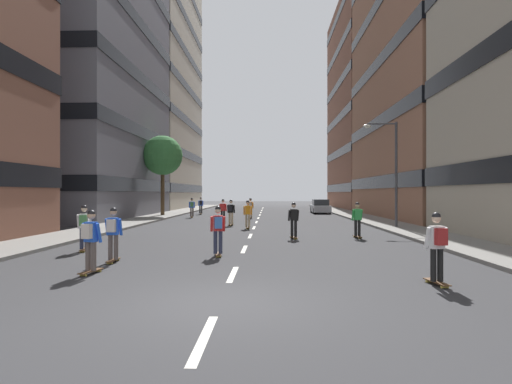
# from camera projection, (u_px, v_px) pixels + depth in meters

# --- Properties ---
(ground_plane) EXTENTS (149.67, 149.67, 0.00)m
(ground_plane) POSITION_uv_depth(u_px,v_px,m) (257.00, 220.00, 33.29)
(ground_plane) COLOR #333335
(sidewalk_left) EXTENTS (2.92, 68.60, 0.14)m
(sidewalk_left) POSITION_uv_depth(u_px,v_px,m) (156.00, 217.00, 36.71)
(sidewalk_left) COLOR gray
(sidewalk_left) RESTS_ON ground_plane
(sidewalk_right) EXTENTS (2.92, 68.60, 0.14)m
(sidewalk_right) POSITION_uv_depth(u_px,v_px,m) (362.00, 217.00, 36.09)
(sidewalk_right) COLOR gray
(sidewalk_right) RESTS_ON ground_plane
(lane_markings) EXTENTS (0.16, 57.20, 0.01)m
(lane_markings) POSITION_uv_depth(u_px,v_px,m) (257.00, 220.00, 33.84)
(lane_markings) COLOR silver
(lane_markings) RESTS_ON ground_plane
(building_left_mid) EXTENTS (13.47, 20.05, 33.93)m
(building_left_mid) POSITION_uv_depth(u_px,v_px,m) (71.00, 32.00, 37.81)
(building_left_mid) COLOR slate
(building_left_mid) RESTS_ON ground_plane
(building_left_far) EXTENTS (13.47, 22.33, 37.98)m
(building_left_far) POSITION_uv_depth(u_px,v_px,m) (143.00, 76.00, 59.34)
(building_left_far) COLOR #BCB29E
(building_left_far) RESTS_ON ground_plane
(building_right_mid) EXTENTS (13.47, 22.17, 26.46)m
(building_right_mid) POSITION_uv_depth(u_px,v_px,m) (452.00, 69.00, 36.64)
(building_right_mid) COLOR #9E6B51
(building_right_mid) RESTS_ON ground_plane
(building_right_far) EXTENTS (13.47, 20.41, 29.01)m
(building_right_far) POSITION_uv_depth(u_px,v_px,m) (385.00, 105.00, 58.17)
(building_right_far) COLOR brown
(building_right_far) RESTS_ON ground_plane
(parked_car_near) EXTENTS (1.82, 4.40, 1.52)m
(parked_car_near) POSITION_uv_depth(u_px,v_px,m) (320.00, 207.00, 44.57)
(parked_car_near) COLOR #B2B7BF
(parked_car_near) RESTS_ON ground_plane
(street_tree_mid) EXTENTS (3.75, 3.75, 7.52)m
(street_tree_mid) POSITION_uv_depth(u_px,v_px,m) (163.00, 156.00, 38.97)
(street_tree_mid) COLOR #4C3823
(street_tree_mid) RESTS_ON sidewalk_left
(streetlamp_right) EXTENTS (2.13, 0.30, 6.50)m
(streetlamp_right) POSITION_uv_depth(u_px,v_px,m) (390.00, 162.00, 25.51)
(streetlamp_right) COLOR #3F3F44
(streetlamp_right) RESTS_ON sidewalk_right
(skater_0) EXTENTS (0.56, 0.92, 1.78)m
(skater_0) POSITION_uv_depth(u_px,v_px,m) (201.00, 205.00, 42.57)
(skater_0) COLOR brown
(skater_0) RESTS_ON ground_plane
(skater_1) EXTENTS (0.57, 0.92, 1.78)m
(skater_1) POSITION_uv_depth(u_px,v_px,m) (84.00, 225.00, 15.75)
(skater_1) COLOR brown
(skater_1) RESTS_ON ground_plane
(skater_2) EXTENTS (0.56, 0.92, 1.78)m
(skater_2) POSITION_uv_depth(u_px,v_px,m) (357.00, 218.00, 20.42)
(skater_2) COLOR brown
(skater_2) RESTS_ON ground_plane
(skater_3) EXTENTS (0.54, 0.91, 1.78)m
(skater_3) POSITION_uv_depth(u_px,v_px,m) (250.00, 207.00, 35.97)
(skater_3) COLOR brown
(skater_3) RESTS_ON ground_plane
(skater_4) EXTENTS (0.54, 0.91, 1.78)m
(skater_4) POSITION_uv_depth(u_px,v_px,m) (113.00, 231.00, 13.24)
(skater_4) COLOR brown
(skater_4) RESTS_ON ground_plane
(skater_5) EXTENTS (0.56, 0.92, 1.78)m
(skater_5) POSITION_uv_depth(u_px,v_px,m) (223.00, 210.00, 30.31)
(skater_5) COLOR brown
(skater_5) RESTS_ON ground_plane
(skater_6) EXTENTS (0.56, 0.92, 1.78)m
(skater_6) POSITION_uv_depth(u_px,v_px,m) (192.00, 206.00, 36.99)
(skater_6) COLOR brown
(skater_6) RESTS_ON ground_plane
(skater_7) EXTENTS (0.56, 0.92, 1.78)m
(skater_7) POSITION_uv_depth(u_px,v_px,m) (218.00, 228.00, 14.56)
(skater_7) COLOR brown
(skater_7) RESTS_ON ground_plane
(skater_8) EXTENTS (0.56, 0.92, 1.78)m
(skater_8) POSITION_uv_depth(u_px,v_px,m) (437.00, 244.00, 9.98)
(skater_8) COLOR brown
(skater_8) RESTS_ON ground_plane
(skater_9) EXTENTS (0.54, 0.91, 1.78)m
(skater_9) POSITION_uv_depth(u_px,v_px,m) (248.00, 213.00, 25.64)
(skater_9) COLOR brown
(skater_9) RESTS_ON ground_plane
(skater_10) EXTENTS (0.57, 0.92, 1.78)m
(skater_10) POSITION_uv_depth(u_px,v_px,m) (90.00, 237.00, 11.36)
(skater_10) COLOR brown
(skater_10) RESTS_ON ground_plane
(skater_11) EXTENTS (0.57, 0.92, 1.78)m
(skater_11) POSITION_uv_depth(u_px,v_px,m) (294.00, 219.00, 20.11)
(skater_11) COLOR brown
(skater_11) RESTS_ON ground_plane
(skater_12) EXTENTS (0.56, 0.92, 1.78)m
(skater_12) POSITION_uv_depth(u_px,v_px,m) (231.00, 211.00, 27.92)
(skater_12) COLOR brown
(skater_12) RESTS_ON ground_plane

